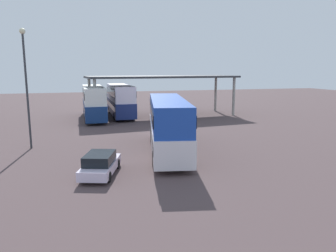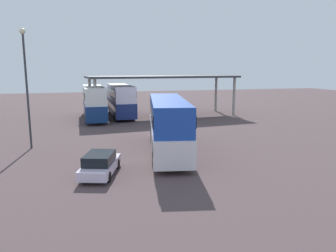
{
  "view_description": "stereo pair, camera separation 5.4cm",
  "coord_description": "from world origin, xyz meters",
  "px_view_note": "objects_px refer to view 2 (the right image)",
  "views": [
    {
      "loc": [
        -4.98,
        -20.23,
        6.16
      ],
      "look_at": [
        1.28,
        2.16,
        2.0
      ],
      "focal_mm": 33.8,
      "sensor_mm": 36.0,
      "label": 1
    },
    {
      "loc": [
        -4.93,
        -20.25,
        6.16
      ],
      "look_at": [
        1.28,
        2.16,
        2.0
      ],
      "focal_mm": 33.8,
      "sensor_mm": 36.0,
      "label": 2
    }
  ],
  "objects_px": {
    "double_decker_near_canopy": "(94,101)",
    "parked_hatchback": "(100,164)",
    "double_decker_main": "(168,123)",
    "lamppost_tall": "(26,76)",
    "double_decker_mid_row": "(121,99)"
  },
  "relations": [
    {
      "from": "double_decker_main",
      "to": "double_decker_mid_row",
      "type": "bearing_deg",
      "value": 14.56
    },
    {
      "from": "lamppost_tall",
      "to": "double_decker_mid_row",
      "type": "bearing_deg",
      "value": 59.91
    },
    {
      "from": "parked_hatchback",
      "to": "double_decker_mid_row",
      "type": "distance_m",
      "value": 24.11
    },
    {
      "from": "parked_hatchback",
      "to": "double_decker_mid_row",
      "type": "height_order",
      "value": "double_decker_mid_row"
    },
    {
      "from": "parked_hatchback",
      "to": "lamppost_tall",
      "type": "distance_m",
      "value": 10.67
    },
    {
      "from": "double_decker_mid_row",
      "to": "lamppost_tall",
      "type": "distance_m",
      "value": 18.38
    },
    {
      "from": "double_decker_main",
      "to": "parked_hatchback",
      "type": "xyz_separation_m",
      "value": [
        -5.28,
        -4.07,
        -1.54
      ]
    },
    {
      "from": "double_decker_main",
      "to": "double_decker_near_canopy",
      "type": "bearing_deg",
      "value": 25.48
    },
    {
      "from": "double_decker_mid_row",
      "to": "lamppost_tall",
      "type": "bearing_deg",
      "value": 149.7
    },
    {
      "from": "parked_hatchback",
      "to": "lamppost_tall",
      "type": "xyz_separation_m",
      "value": [
        -4.88,
        8.07,
        4.99
      ]
    },
    {
      "from": "double_decker_near_canopy",
      "to": "parked_hatchback",
      "type": "bearing_deg",
      "value": 177.97
    },
    {
      "from": "double_decker_main",
      "to": "parked_hatchback",
      "type": "height_order",
      "value": "double_decker_main"
    },
    {
      "from": "double_decker_main",
      "to": "parked_hatchback",
      "type": "distance_m",
      "value": 6.84
    },
    {
      "from": "double_decker_near_canopy",
      "to": "double_decker_mid_row",
      "type": "xyz_separation_m",
      "value": [
        3.52,
        1.27,
        0.03
      ]
    },
    {
      "from": "parked_hatchback",
      "to": "double_decker_main",
      "type": "bearing_deg",
      "value": -34.37
    }
  ]
}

